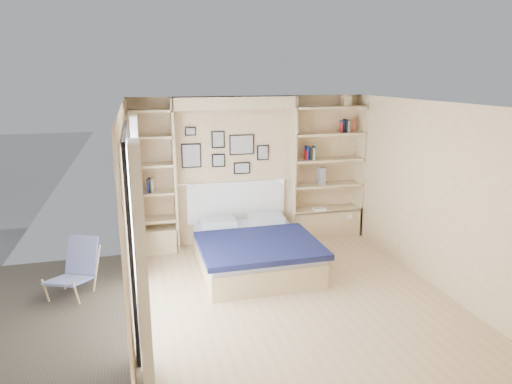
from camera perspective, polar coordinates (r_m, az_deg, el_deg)
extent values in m
plane|color=tan|center=(6.19, 4.49, -12.85)|extent=(4.50, 4.50, 0.00)
plane|color=#DCBE88|center=(7.82, -0.74, 2.75)|extent=(4.00, 0.00, 4.00)
plane|color=#DCBE88|center=(3.81, 16.20, -10.68)|extent=(4.00, 0.00, 4.00)
plane|color=#DCBE88|center=(5.42, -15.67, -3.09)|extent=(0.00, 4.50, 4.50)
plane|color=#DCBE88|center=(6.65, 21.21, -0.34)|extent=(0.00, 4.50, 4.50)
plane|color=white|center=(5.52, 5.00, 10.92)|extent=(4.50, 4.50, 0.00)
cube|color=tan|center=(7.45, -10.16, 1.93)|extent=(0.04, 0.35, 2.50)
cube|color=tan|center=(7.86, 4.53, 2.75)|extent=(0.04, 0.35, 2.50)
cube|color=tan|center=(7.44, -2.72, 11.07)|extent=(2.00, 0.35, 0.20)
cube|color=tan|center=(8.36, 12.86, 3.14)|extent=(0.04, 0.35, 2.50)
cube|color=tan|center=(7.43, -15.39, 1.60)|extent=(0.04, 0.35, 2.50)
cube|color=tan|center=(8.34, 8.63, -3.78)|extent=(1.30, 0.35, 0.50)
cube|color=tan|center=(7.72, -12.42, -5.86)|extent=(0.70, 0.35, 0.40)
cube|color=black|center=(5.22, -16.06, 7.25)|extent=(0.04, 2.08, 0.06)
cube|color=black|center=(5.89, -14.54, -14.47)|extent=(0.04, 2.08, 0.06)
cube|color=black|center=(4.51, -15.25, -8.69)|extent=(0.04, 0.06, 2.20)
cube|color=black|center=(6.44, -15.24, -1.70)|extent=(0.04, 0.06, 2.20)
cube|color=silver|center=(5.46, -15.36, -4.38)|extent=(0.01, 2.00, 2.20)
cube|color=white|center=(4.23, -14.07, -9.44)|extent=(0.10, 0.45, 2.30)
cube|color=white|center=(6.70, -14.50, -0.59)|extent=(0.10, 0.45, 2.30)
cube|color=tan|center=(8.27, 8.69, -2.14)|extent=(1.30, 0.35, 0.04)
cube|color=tan|center=(8.15, 8.81, 0.90)|extent=(1.30, 0.35, 0.04)
cube|color=tan|center=(8.06, 8.93, 4.01)|extent=(1.30, 0.35, 0.04)
cube|color=tan|center=(8.00, 9.06, 7.18)|extent=(1.30, 0.35, 0.04)
cube|color=tan|center=(7.95, 9.19, 10.40)|extent=(1.30, 0.35, 0.04)
cube|color=tan|center=(7.61, -12.56, -3.39)|extent=(0.70, 0.35, 0.04)
cube|color=tan|center=(7.49, -12.74, -0.11)|extent=(0.70, 0.35, 0.04)
cube|color=tan|center=(7.39, -12.94, 3.27)|extent=(0.70, 0.35, 0.04)
cube|color=tan|center=(7.32, -13.13, 6.73)|extent=(0.70, 0.35, 0.04)
cube|color=tan|center=(7.28, -13.31, 9.85)|extent=(0.70, 0.35, 0.04)
cube|color=tan|center=(6.98, -0.35, -7.95)|extent=(1.60, 2.00, 0.35)
cube|color=silver|center=(6.90, -0.35, -6.22)|extent=(1.56, 1.96, 0.10)
cube|color=#12153A|center=(6.56, 0.40, -6.66)|extent=(1.70, 1.40, 0.08)
cube|color=silver|center=(7.43, -4.71, -3.84)|extent=(0.55, 0.40, 0.12)
cube|color=silver|center=(7.60, 1.26, -3.37)|extent=(0.55, 0.40, 0.12)
cube|color=white|center=(7.86, -2.44, -1.18)|extent=(1.70, 0.04, 0.70)
cube|color=black|center=(7.57, -8.09, 4.52)|extent=(0.32, 0.02, 0.40)
cube|color=gray|center=(7.56, -8.08, 4.50)|extent=(0.28, 0.01, 0.36)
cube|color=black|center=(7.59, -4.76, 6.55)|extent=(0.22, 0.02, 0.28)
cube|color=gray|center=(7.58, -4.75, 6.54)|extent=(0.18, 0.01, 0.24)
cube|color=black|center=(7.65, -4.71, 3.96)|extent=(0.22, 0.02, 0.22)
cube|color=gray|center=(7.64, -4.70, 3.94)|extent=(0.18, 0.01, 0.18)
cube|color=black|center=(7.69, -1.80, 5.94)|extent=(0.42, 0.02, 0.34)
cube|color=gray|center=(7.68, -1.78, 5.93)|extent=(0.38, 0.01, 0.30)
cube|color=black|center=(7.76, -1.77, 3.01)|extent=(0.28, 0.02, 0.20)
cube|color=gray|center=(7.74, -1.76, 3.00)|extent=(0.24, 0.01, 0.16)
cube|color=black|center=(7.80, 0.87, 4.95)|extent=(0.20, 0.02, 0.26)
cube|color=gray|center=(7.79, 0.89, 4.94)|extent=(0.16, 0.01, 0.22)
cube|color=black|center=(7.51, -8.20, 7.53)|extent=(0.18, 0.02, 0.14)
cube|color=gray|center=(7.50, -8.19, 7.52)|extent=(0.14, 0.01, 0.10)
cylinder|color=silver|center=(7.42, -8.99, 0.89)|extent=(0.20, 0.02, 0.02)
cone|color=white|center=(7.43, -8.22, 0.79)|extent=(0.13, 0.12, 0.15)
cylinder|color=silver|center=(7.77, 3.72, 1.65)|extent=(0.20, 0.02, 0.02)
cone|color=white|center=(7.74, 3.02, 1.47)|extent=(0.13, 0.12, 0.15)
cube|color=#A51E1E|center=(7.89, 6.27, 4.60)|extent=(0.02, 0.15, 0.16)
cube|color=navy|center=(7.89, 6.37, 4.89)|extent=(0.03, 0.15, 0.24)
cube|color=black|center=(7.91, 6.73, 4.84)|extent=(0.03, 0.15, 0.22)
cube|color=tan|center=(7.93, 7.07, 4.79)|extent=(0.04, 0.15, 0.20)
cube|color=#26593F|center=(7.94, 7.26, 4.90)|extent=(0.03, 0.15, 0.23)
cube|color=#A51E1E|center=(8.08, 10.64, 7.95)|extent=(0.02, 0.15, 0.17)
cube|color=navy|center=(8.08, 10.68, 8.04)|extent=(0.03, 0.15, 0.20)
cube|color=black|center=(8.10, 11.10, 8.13)|extent=(0.03, 0.15, 0.23)
cube|color=#BFB28C|center=(8.12, 11.34, 8.03)|extent=(0.04, 0.15, 0.20)
cube|color=#26593F|center=(8.13, 11.46, 8.07)|extent=(0.03, 0.15, 0.21)
cube|color=#A51E1E|center=(8.14, 11.65, 8.08)|extent=(0.03, 0.15, 0.21)
cube|color=navy|center=(7.45, -13.39, 0.72)|extent=(0.02, 0.15, 0.19)
cube|color=black|center=(7.45, -13.17, 0.86)|extent=(0.03, 0.15, 0.23)
cube|color=#BFB28C|center=(7.45, -12.84, 0.86)|extent=(0.03, 0.15, 0.22)
cube|color=tan|center=(8.07, 11.21, 11.04)|extent=(0.13, 0.13, 0.15)
cone|color=tan|center=(8.06, 11.25, 11.86)|extent=(0.20, 0.20, 0.08)
cube|color=slate|center=(8.07, 8.21, 2.02)|extent=(0.12, 0.12, 0.30)
cube|color=white|center=(8.15, 7.88, -2.09)|extent=(0.22, 0.16, 0.03)
cylinder|color=tan|center=(6.45, -24.81, -11.19)|extent=(0.08, 0.13, 0.37)
cylinder|color=tan|center=(6.23, -21.55, -11.74)|extent=(0.08, 0.13, 0.37)
cylinder|color=tan|center=(6.80, -22.46, -8.72)|extent=(0.15, 0.29, 0.62)
cylinder|color=tan|center=(6.60, -19.32, -9.14)|extent=(0.15, 0.29, 0.62)
cube|color=#2836AB|center=(6.45, -22.38, -10.18)|extent=(0.60, 0.65, 0.14)
cube|color=#2836AB|center=(6.65, -20.94, -7.33)|extent=(0.47, 0.36, 0.50)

